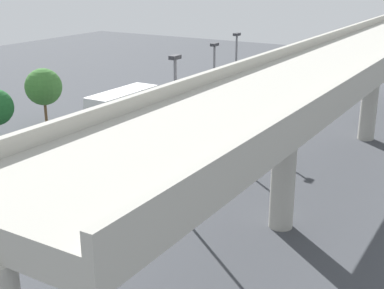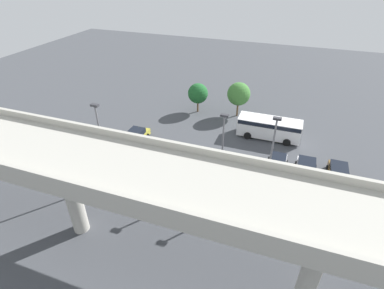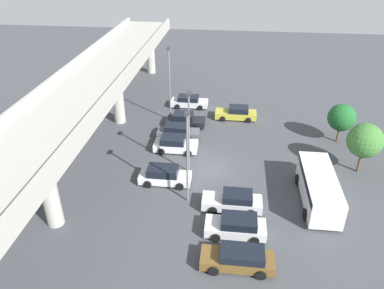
{
  "view_description": "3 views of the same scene",
  "coord_description": "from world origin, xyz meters",
  "px_view_note": "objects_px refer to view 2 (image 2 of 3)",
  "views": [
    {
      "loc": [
        32.51,
        20.17,
        12.81
      ],
      "look_at": [
        2.89,
        2.22,
        1.31
      ],
      "focal_mm": 50.0,
      "sensor_mm": 36.0,
      "label": 1
    },
    {
      "loc": [
        -5.66,
        24.18,
        19.15
      ],
      "look_at": [
        3.51,
        -1.27,
        1.94
      ],
      "focal_mm": 28.0,
      "sensor_mm": 36.0,
      "label": 2
    },
    {
      "loc": [
        -29.09,
        -1.6,
        19.31
      ],
      "look_at": [
        0.49,
        1.8,
        2.25
      ],
      "focal_mm": 35.0,
      "sensor_mm": 36.0,
      "label": 3
    }
  ],
  "objects_px": {
    "parked_car_3": "(237,197)",
    "parked_car_5": "(154,178)",
    "parked_car_0": "(338,175)",
    "lamp_post_mid_lot": "(272,152)",
    "parked_car_8": "(84,160)",
    "parked_car_1": "(306,170)",
    "parked_car_7": "(135,138)",
    "parked_car_2": "(277,166)",
    "tree_front_left": "(239,94)",
    "parked_car_6": "(129,169)",
    "lamp_post_near_aisle": "(101,141)",
    "shuttle_bus": "(269,127)",
    "lamp_post_by_overpass": "(223,146)",
    "tree_front_centre": "(198,93)",
    "parked_car_4": "(179,183)"
  },
  "relations": [
    {
      "from": "parked_car_3",
      "to": "parked_car_5",
      "type": "bearing_deg",
      "value": 90.21
    },
    {
      "from": "parked_car_0",
      "to": "lamp_post_mid_lot",
      "type": "xyz_separation_m",
      "value": [
        6.52,
        4.19,
        3.99
      ]
    },
    {
      "from": "parked_car_0",
      "to": "parked_car_8",
      "type": "bearing_deg",
      "value": -75.94
    },
    {
      "from": "parked_car_1",
      "to": "parked_car_5",
      "type": "height_order",
      "value": "parked_car_5"
    },
    {
      "from": "parked_car_3",
      "to": "parked_car_7",
      "type": "distance_m",
      "value": 15.02
    },
    {
      "from": "parked_car_2",
      "to": "parked_car_7",
      "type": "bearing_deg",
      "value": -90.19
    },
    {
      "from": "parked_car_3",
      "to": "tree_front_left",
      "type": "relative_size",
      "value": 0.94
    },
    {
      "from": "tree_front_left",
      "to": "parked_car_6",
      "type": "bearing_deg",
      "value": 66.46
    },
    {
      "from": "parked_car_5",
      "to": "lamp_post_near_aisle",
      "type": "height_order",
      "value": "lamp_post_near_aisle"
    },
    {
      "from": "parked_car_7",
      "to": "shuttle_bus",
      "type": "relative_size",
      "value": 0.64
    },
    {
      "from": "parked_car_7",
      "to": "lamp_post_by_overpass",
      "type": "xyz_separation_m",
      "value": [
        -11.69,
        4.19,
        3.87
      ]
    },
    {
      "from": "parked_car_1",
      "to": "tree_front_left",
      "type": "bearing_deg",
      "value": -139.24
    },
    {
      "from": "parked_car_5",
      "to": "lamp_post_near_aisle",
      "type": "distance_m",
      "value": 6.15
    },
    {
      "from": "parked_car_1",
      "to": "parked_car_0",
      "type": "bearing_deg",
      "value": 93.48
    },
    {
      "from": "parked_car_6",
      "to": "parked_car_7",
      "type": "distance_m",
      "value": 6.28
    },
    {
      "from": "parked_car_2",
      "to": "tree_front_centre",
      "type": "xyz_separation_m",
      "value": [
        12.24,
        -10.65,
        2.05
      ]
    },
    {
      "from": "lamp_post_near_aisle",
      "to": "tree_front_left",
      "type": "distance_m",
      "value": 20.8
    },
    {
      "from": "parked_car_6",
      "to": "tree_front_centre",
      "type": "height_order",
      "value": "tree_front_centre"
    },
    {
      "from": "shuttle_bus",
      "to": "lamp_post_mid_lot",
      "type": "relative_size",
      "value": 0.94
    },
    {
      "from": "tree_front_centre",
      "to": "parked_car_2",
      "type": "bearing_deg",
      "value": 138.96
    },
    {
      "from": "parked_car_8",
      "to": "lamp_post_near_aisle",
      "type": "bearing_deg",
      "value": -112.57
    },
    {
      "from": "parked_car_3",
      "to": "shuttle_bus",
      "type": "relative_size",
      "value": 0.6
    },
    {
      "from": "parked_car_3",
      "to": "lamp_post_near_aisle",
      "type": "relative_size",
      "value": 0.53
    },
    {
      "from": "parked_car_5",
      "to": "lamp_post_by_overpass",
      "type": "bearing_deg",
      "value": -72.62
    },
    {
      "from": "lamp_post_mid_lot",
      "to": "tree_front_centre",
      "type": "distance_m",
      "value": 18.6
    },
    {
      "from": "tree_front_left",
      "to": "tree_front_centre",
      "type": "relative_size",
      "value": 1.15
    },
    {
      "from": "parked_car_0",
      "to": "tree_front_left",
      "type": "relative_size",
      "value": 1.01
    },
    {
      "from": "parked_car_0",
      "to": "shuttle_bus",
      "type": "xyz_separation_m",
      "value": [
        7.66,
        -6.32,
        0.76
      ]
    },
    {
      "from": "parked_car_1",
      "to": "parked_car_8",
      "type": "distance_m",
      "value": 23.02
    },
    {
      "from": "tree_front_centre",
      "to": "lamp_post_by_overpass",
      "type": "bearing_deg",
      "value": 116.49
    },
    {
      "from": "parked_car_8",
      "to": "lamp_post_near_aisle",
      "type": "relative_size",
      "value": 0.54
    },
    {
      "from": "parked_car_3",
      "to": "parked_car_4",
      "type": "relative_size",
      "value": 1.04
    },
    {
      "from": "parked_car_1",
      "to": "tree_front_centre",
      "type": "height_order",
      "value": "tree_front_centre"
    },
    {
      "from": "parked_car_3",
      "to": "parked_car_2",
      "type": "bearing_deg",
      "value": -25.16
    },
    {
      "from": "parked_car_1",
      "to": "parked_car_7",
      "type": "bearing_deg",
      "value": -89.34
    },
    {
      "from": "lamp_post_near_aisle",
      "to": "parked_car_5",
      "type": "bearing_deg",
      "value": -160.36
    },
    {
      "from": "lamp_post_by_overpass",
      "to": "parked_car_3",
      "type": "bearing_deg",
      "value": 136.89
    },
    {
      "from": "parked_car_7",
      "to": "lamp_post_mid_lot",
      "type": "relative_size",
      "value": 0.6
    },
    {
      "from": "parked_car_0",
      "to": "lamp_post_near_aisle",
      "type": "relative_size",
      "value": 0.56
    },
    {
      "from": "parked_car_0",
      "to": "tree_front_centre",
      "type": "xyz_separation_m",
      "value": [
        18.17,
        -10.19,
        2.07
      ]
    },
    {
      "from": "parked_car_1",
      "to": "tree_front_left",
      "type": "relative_size",
      "value": 0.92
    },
    {
      "from": "parked_car_3",
      "to": "parked_car_5",
      "type": "xyz_separation_m",
      "value": [
        8.22,
        0.03,
        -0.03
      ]
    },
    {
      "from": "parked_car_2",
      "to": "parked_car_5",
      "type": "bearing_deg",
      "value": -61.25
    },
    {
      "from": "parked_car_4",
      "to": "parked_car_7",
      "type": "relative_size",
      "value": 0.91
    },
    {
      "from": "parked_car_1",
      "to": "lamp_post_by_overpass",
      "type": "distance_m",
      "value": 9.69
    },
    {
      "from": "parked_car_3",
      "to": "parked_car_4",
      "type": "height_order",
      "value": "parked_car_3"
    },
    {
      "from": "parked_car_0",
      "to": "parked_car_5",
      "type": "relative_size",
      "value": 1.1
    },
    {
      "from": "parked_car_0",
      "to": "parked_car_2",
      "type": "height_order",
      "value": "parked_car_2"
    },
    {
      "from": "parked_car_5",
      "to": "parked_car_6",
      "type": "relative_size",
      "value": 1.02
    },
    {
      "from": "tree_front_left",
      "to": "tree_front_centre",
      "type": "xyz_separation_m",
      "value": [
        5.6,
        0.64,
        -0.46
      ]
    }
  ]
}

